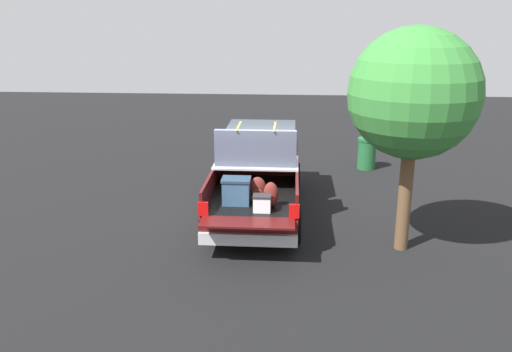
{
  "coord_description": "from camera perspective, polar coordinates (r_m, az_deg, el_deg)",
  "views": [
    {
      "loc": [
        -12.05,
        -0.83,
        4.61
      ],
      "look_at": [
        -0.6,
        0.0,
        1.1
      ],
      "focal_mm": 36.85,
      "sensor_mm": 36.0,
      "label": 1
    }
  ],
  "objects": [
    {
      "name": "trash_can",
      "position": [
        16.77,
        11.93,
        2.43
      ],
      "size": [
        0.6,
        0.6,
        0.98
      ],
      "color": "#1E592D",
      "rests_on": "ground_plane"
    },
    {
      "name": "tree_background",
      "position": [
        10.51,
        16.76,
        8.47
      ],
      "size": [
        2.52,
        2.52,
        4.46
      ],
      "color": "brown",
      "rests_on": "ground_plane"
    },
    {
      "name": "ground_plane",
      "position": [
        12.93,
        0.19,
        -3.89
      ],
      "size": [
        40.0,
        40.0,
        0.0
      ],
      "primitive_type": "plane",
      "color": "black"
    },
    {
      "name": "pickup_truck",
      "position": [
        12.96,
        0.3,
        0.61
      ],
      "size": [
        6.05,
        2.06,
        2.23
      ],
      "color": "#470F0F",
      "rests_on": "ground_plane"
    }
  ]
}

